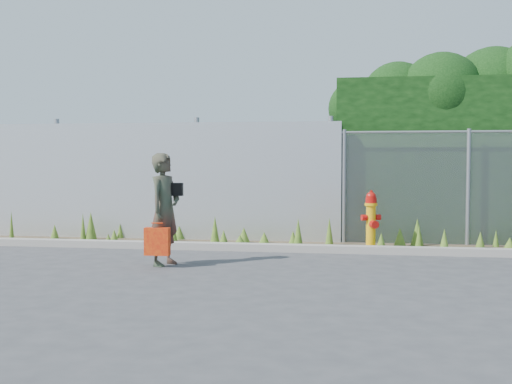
{
  "coord_description": "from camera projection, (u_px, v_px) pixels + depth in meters",
  "views": [
    {
      "loc": [
        1.29,
        -8.62,
        1.53
      ],
      "look_at": [
        -0.3,
        1.4,
        1.0
      ],
      "focal_mm": 45.0,
      "sensor_mm": 36.0,
      "label": 1
    }
  ],
  "objects": [
    {
      "name": "ground",
      "position": [
        262.0,
        270.0,
        8.78
      ],
      "size": [
        80.0,
        80.0,
        0.0
      ],
      "primitive_type": "plane",
      "color": "#3A3A3D",
      "rests_on": "ground"
    },
    {
      "name": "curb",
      "position": [
        278.0,
        248.0,
        10.56
      ],
      "size": [
        16.0,
        0.22,
        0.12
      ],
      "primitive_type": "cube",
      "color": "gray",
      "rests_on": "ground"
    },
    {
      "name": "weed_strip",
      "position": [
        311.0,
        239.0,
        11.13
      ],
      "size": [
        16.0,
        1.31,
        0.54
      ],
      "color": "#473928",
      "rests_on": "ground"
    },
    {
      "name": "corrugated_fence",
      "position": [
        117.0,
        181.0,
        12.2
      ],
      "size": [
        8.5,
        0.21,
        2.3
      ],
      "color": "#BABCC2",
      "rests_on": "ground"
    },
    {
      "name": "fire_hydrant",
      "position": [
        371.0,
        221.0,
        10.71
      ],
      "size": [
        0.33,
        0.3,
        1.0
      ],
      "rotation": [
        0.0,
        0.0,
        0.42
      ],
      "color": "#E7A60C",
      "rests_on": "ground"
    },
    {
      "name": "woman",
      "position": [
        165.0,
        209.0,
        9.17
      ],
      "size": [
        0.55,
        0.68,
        1.61
      ],
      "primitive_type": "imported",
      "rotation": [
        0.0,
        0.0,
        1.25
      ],
      "color": "#0E5C3C",
      "rests_on": "ground"
    },
    {
      "name": "red_tote_bag",
      "position": [
        157.0,
        241.0,
        8.97
      ],
      "size": [
        0.35,
        0.13,
        0.46
      ],
      "rotation": [
        0.0,
        0.0,
        0.02
      ],
      "color": "#BA110A"
    },
    {
      "name": "black_shoulder_bag",
      "position": [
        174.0,
        189.0,
        9.24
      ],
      "size": [
        0.25,
        0.1,
        0.19
      ],
      "rotation": [
        0.0,
        0.0,
        0.08
      ],
      "color": "black"
    }
  ]
}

